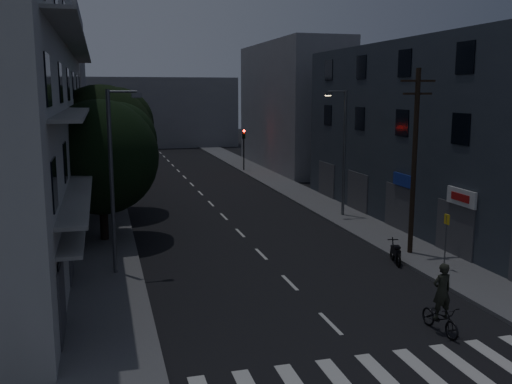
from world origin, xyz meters
TOP-DOWN VIEW (x-y plane):
  - ground at (0.00, 25.00)m, footprint 160.00×160.00m
  - sidewalk_left at (-7.50, 25.00)m, footprint 3.00×90.00m
  - sidewalk_right at (7.50, 25.00)m, footprint 3.00×90.00m
  - crosswalk at (-0.00, -2.00)m, footprint 10.90×3.00m
  - lane_markings at (0.00, 31.25)m, footprint 0.15×60.50m
  - building_left at (-11.98, 18.00)m, footprint 7.00×36.00m
  - building_right at (11.99, 14.00)m, footprint 6.19×28.00m
  - building_far_left at (-12.00, 48.00)m, footprint 6.00×20.00m
  - building_far_right at (12.00, 42.00)m, footprint 6.00×20.00m
  - building_far_end at (0.00, 70.00)m, footprint 24.00×8.00m
  - tree_near at (-7.49, 15.59)m, footprint 6.10×6.10m
  - tree_mid at (-7.35, 22.59)m, footprint 6.80×6.80m
  - tree_far at (-7.69, 34.80)m, footprint 5.60×5.60m
  - traffic_signal_far_right at (6.41, 40.28)m, footprint 0.28×0.37m
  - traffic_signal_far_left at (-6.65, 41.07)m, footprint 0.28×0.37m
  - street_lamp_left_near at (-7.03, 9.48)m, footprint 1.51×0.25m
  - street_lamp_right at (7.32, 17.88)m, footprint 1.51×0.25m
  - street_lamp_left_far at (-7.14, 29.15)m, footprint 1.51×0.25m
  - utility_pole at (7.10, 8.87)m, footprint 1.80×0.24m
  - bus_stop_sign at (7.18, 6.03)m, footprint 0.06×0.35m
  - motorcycle at (5.75, 7.88)m, footprint 0.69×1.77m
  - cyclist at (3.29, 0.34)m, footprint 0.81×1.96m

SIDE VIEW (x-z plane):
  - ground at x=0.00m, z-range 0.00..0.00m
  - crosswalk at x=0.00m, z-range 0.00..0.01m
  - lane_markings at x=0.00m, z-range 0.00..0.01m
  - sidewalk_left at x=-7.50m, z-range 0.00..0.15m
  - sidewalk_right at x=7.50m, z-range 0.00..0.15m
  - motorcycle at x=5.75m, z-range -0.12..1.03m
  - cyclist at x=3.29m, z-range -0.40..2.04m
  - bus_stop_sign at x=7.18m, z-range 0.63..3.15m
  - traffic_signal_far_right at x=6.41m, z-range 1.05..5.15m
  - traffic_signal_far_left at x=-6.65m, z-range 1.05..5.15m
  - tree_far at x=-7.69m, z-range 1.03..7.95m
  - street_lamp_left_near at x=-7.03m, z-range 0.60..8.60m
  - street_lamp_right at x=7.32m, z-range 0.60..8.60m
  - street_lamp_left_far at x=-7.14m, z-range 0.60..8.60m
  - tree_near at x=-7.49m, z-range 1.10..8.62m
  - utility_pole at x=7.10m, z-range 0.37..9.37m
  - building_far_end at x=0.00m, z-range 0.00..10.00m
  - tree_mid at x=-7.35m, z-range 1.20..9.56m
  - building_right at x=11.99m, z-range 0.00..11.00m
  - building_far_right at x=12.00m, z-range 0.00..13.00m
  - building_left at x=-11.98m, z-range -0.01..13.99m
  - building_far_left at x=-12.00m, z-range 0.00..16.00m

